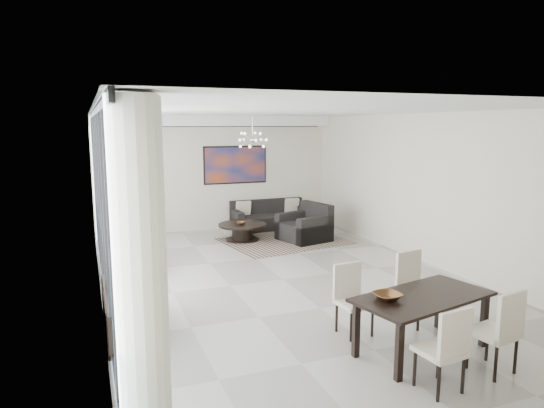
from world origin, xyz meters
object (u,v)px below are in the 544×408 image
coffee_table (242,231)px  television (134,269)px  dining_table (423,302)px  sofa_main (270,219)px  tv_console (123,311)px

coffee_table → television: 5.15m
television → dining_table: television is taller
sofa_main → tv_console: size_ratio=1.18×
television → tv_console: bearing=84.8°
television → dining_table: 3.63m
tv_console → dining_table: dining_table is taller
dining_table → sofa_main: bearing=83.6°
tv_console → television: television is taller
television → dining_table: bearing=-112.9°
coffee_table → television: size_ratio=1.07×
tv_console → television: bearing=-13.5°
coffee_table → sofa_main: (1.09, 1.02, 0.02)m
coffee_table → sofa_main: sofa_main is taller
coffee_table → tv_console: bearing=-125.2°
sofa_main → dining_table: bearing=-96.4°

